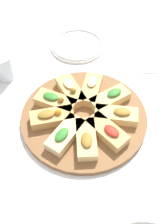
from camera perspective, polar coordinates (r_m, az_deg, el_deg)
ground_plane at (r=0.81m, az=0.00°, el=-1.36°), size 3.00×3.00×0.00m
serving_board at (r=0.80m, az=0.00°, el=-1.01°), size 0.39×0.39×0.02m
focaccia_slice_0 at (r=0.82m, az=-6.22°, el=2.26°), size 0.11×0.14×0.04m
focaccia_slice_1 at (r=0.78m, az=-6.97°, el=-1.11°), size 0.06×0.13×0.04m
focaccia_slice_2 at (r=0.74m, az=-4.10°, el=-4.89°), size 0.13×0.12×0.04m
focaccia_slice_3 at (r=0.73m, az=0.49°, el=-5.90°), size 0.13×0.06×0.04m
focaccia_slice_4 at (r=0.75m, az=5.10°, el=-4.21°), size 0.14×0.12×0.04m
focaccia_slice_5 at (r=0.78m, az=7.07°, el=-0.67°), size 0.09×0.14×0.04m
focaccia_slice_6 at (r=0.82m, az=5.69°, el=2.93°), size 0.10×0.14×0.04m
focaccia_slice_7 at (r=0.85m, az=1.53°, el=5.05°), size 0.14×0.10×0.04m
focaccia_slice_8 at (r=0.84m, az=-2.92°, el=4.68°), size 0.14×0.09×0.04m
plate_right at (r=1.06m, az=-1.45°, el=14.32°), size 0.21×0.21×0.02m
water_glass at (r=0.94m, az=-17.05°, el=9.21°), size 0.06×0.06×0.09m
napkin_stack at (r=1.02m, az=14.09°, el=10.73°), size 0.14×0.12×0.01m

